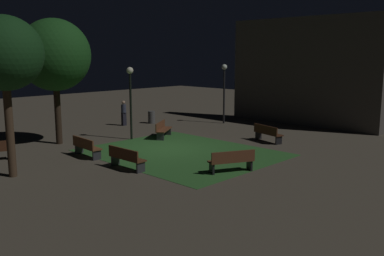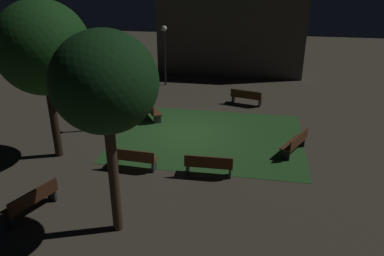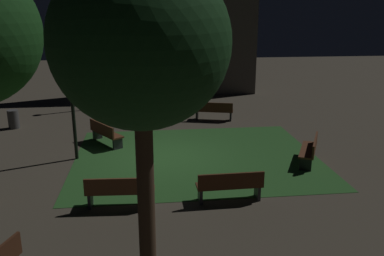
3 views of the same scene
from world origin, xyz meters
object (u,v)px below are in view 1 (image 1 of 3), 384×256
(bench_by_lamp, at_px, (232,161))
(lamp_post_path_center, at_px, (130,90))
(bench_front_left, at_px, (86,146))
(pedestrian, at_px, (124,112))
(tree_left_canopy, at_px, (55,55))
(bench_corner, at_px, (126,158))
(trash_bin, at_px, (152,117))
(tree_right_canopy, at_px, (4,54))
(bench_front_right, at_px, (267,133))
(bench_near_trees, at_px, (163,129))
(lamp_post_plaza_west, at_px, (224,83))

(bench_by_lamp, height_order, lamp_post_path_center, lamp_post_path_center)
(bench_front_left, xyz_separation_m, lamp_post_path_center, (-1.72, 3.85, 2.20))
(pedestrian, bearing_deg, bench_front_left, -48.02)
(bench_by_lamp, xyz_separation_m, tree_left_canopy, (-9.72, -1.98, 3.99))
(bench_corner, xyz_separation_m, trash_bin, (-7.98, 8.10, -0.07))
(bench_corner, height_order, trash_bin, bench_corner)
(bench_by_lamp, relative_size, lamp_post_path_center, 0.47)
(tree_left_canopy, bearing_deg, trash_bin, 101.87)
(bench_corner, height_order, tree_left_canopy, tree_left_canopy)
(tree_left_canopy, relative_size, lamp_post_path_center, 1.62)
(bench_front_left, bearing_deg, bench_corner, -0.00)
(bench_by_lamp, relative_size, trash_bin, 2.24)
(tree_right_canopy, bearing_deg, bench_front_left, 101.06)
(bench_front_right, bearing_deg, trash_bin, -178.13)
(pedestrian, bearing_deg, bench_by_lamp, -17.37)
(tree_left_canopy, height_order, pedestrian, tree_left_canopy)
(tree_right_canopy, distance_m, tree_left_canopy, 5.88)
(bench_front_right, relative_size, lamp_post_path_center, 0.48)
(bench_front_left, distance_m, bench_corner, 2.93)
(bench_front_left, bearing_deg, trash_bin, 121.97)
(bench_near_trees, height_order, trash_bin, bench_near_trees)
(bench_corner, relative_size, bench_by_lamp, 0.99)
(bench_corner, height_order, bench_near_trees, same)
(bench_corner, height_order, tree_right_canopy, tree_right_canopy)
(bench_corner, relative_size, tree_left_canopy, 0.29)
(lamp_post_plaza_west, bearing_deg, pedestrian, -127.69)
(bench_by_lamp, bearing_deg, bench_front_left, -157.74)
(lamp_post_plaza_west, relative_size, trash_bin, 4.77)
(bench_corner, bearing_deg, bench_front_left, 180.00)
(tree_right_canopy, relative_size, lamp_post_path_center, 1.53)
(tree_left_canopy, bearing_deg, tree_right_canopy, -44.78)
(bench_front_left, height_order, bench_near_trees, same)
(lamp_post_path_center, relative_size, lamp_post_plaza_west, 0.99)
(tree_left_canopy, bearing_deg, bench_near_trees, 61.16)
(bench_by_lamp, distance_m, pedestrian, 12.46)
(bench_front_right, height_order, pedestrian, pedestrian)
(bench_by_lamp, distance_m, trash_bin, 12.58)
(bench_front_left, distance_m, trash_bin, 9.55)
(bench_corner, relative_size, lamp_post_plaza_west, 0.47)
(bench_by_lamp, height_order, tree_right_canopy, tree_right_canopy)
(tree_right_canopy, bearing_deg, bench_near_trees, 99.88)
(bench_corner, xyz_separation_m, bench_front_right, (0.98, 8.39, 0.00))
(tree_right_canopy, bearing_deg, bench_front_right, 74.96)
(tree_right_canopy, distance_m, lamp_post_plaza_west, 15.32)
(bench_by_lamp, distance_m, lamp_post_path_center, 8.36)
(pedestrian, bearing_deg, bench_near_trees, -11.05)
(bench_near_trees, bearing_deg, lamp_post_plaza_west, 97.21)
(lamp_post_plaza_west, bearing_deg, bench_corner, -68.33)
(bench_front_left, distance_m, bench_near_trees, 5.41)
(bench_front_right, relative_size, tree_left_canopy, 0.30)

